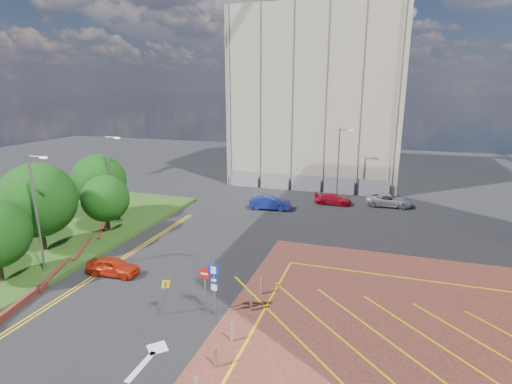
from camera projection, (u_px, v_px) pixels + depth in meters
The scene contains 19 objects.
ground at pixel (199, 323), 21.61m from camera, with size 140.00×140.00×0.00m, color black.
forecourt at pixel (490, 378), 17.45m from camera, with size 26.00×26.00×0.02m, color brown.
grass_bed at pixel (31, 243), 32.45m from camera, with size 14.00×32.00×0.30m, color #234A18.
retaining_wall at pixel (53, 274), 26.91m from camera, with size 6.06×20.33×0.40m.
tree_b at pixel (38, 200), 29.76m from camera, with size 5.60×5.60×6.74m.
tree_c at pixel (106, 199), 34.03m from camera, with size 4.00×4.00×4.90m.
tree_d at pixel (99, 181), 37.51m from camera, with size 5.00×5.00×6.08m.
lamp_left_near at pixel (37, 210), 25.97m from camera, with size 1.53×0.16×8.00m.
lamp_left_far at pixel (110, 176), 35.78m from camera, with size 1.53×0.16×8.00m.
lamp_back at pixel (339, 161), 45.09m from camera, with size 1.53×0.16×8.00m.
sign_cluster at pixel (211, 283), 21.94m from camera, with size 1.17×0.12×3.20m.
warning_sign at pixel (164, 293), 21.88m from camera, with size 0.70×0.41×2.25m.
bollard_row at pixel (227, 341), 19.28m from camera, with size 0.14×11.14×0.90m.
construction_building at pixel (322, 98), 55.68m from camera, with size 21.20×19.20×22.00m, color #B2A791.
construction_fence at pixel (314, 184), 48.69m from camera, with size 21.60×0.06×2.00m, color gray.
car_red_left at pixel (113, 266), 27.05m from camera, with size 1.45×3.60×1.23m, color red.
car_blue_back at pixel (270, 203), 41.74m from camera, with size 1.50×4.30×1.42m, color navy.
car_red_back at pixel (333, 199), 43.62m from camera, with size 1.64×4.02×1.17m, color #B40F20.
car_silver_back at pixel (389, 200), 42.83m from camera, with size 2.19×4.75×1.32m, color silver.
Camera 1 is at (8.81, -17.26, 12.31)m, focal length 28.00 mm.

